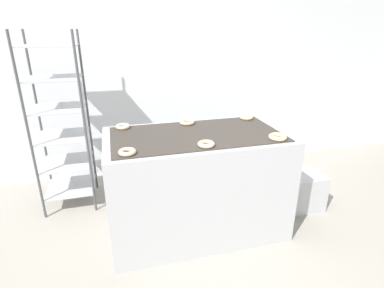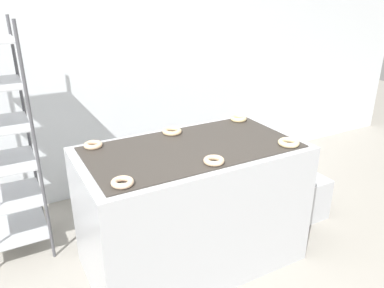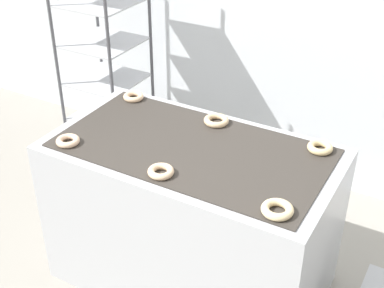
# 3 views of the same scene
# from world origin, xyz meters

# --- Properties ---
(ground_plane) EXTENTS (14.00, 14.00, 0.00)m
(ground_plane) POSITION_xyz_m (0.00, 0.00, 0.00)
(ground_plane) COLOR #9E998E
(wall_back) EXTENTS (8.00, 0.05, 2.80)m
(wall_back) POSITION_xyz_m (0.00, 2.12, 1.40)
(wall_back) COLOR silver
(wall_back) RESTS_ON ground_plane
(fryer_machine) EXTENTS (1.59, 0.87, 0.97)m
(fryer_machine) POSITION_xyz_m (0.00, 0.68, 0.48)
(fryer_machine) COLOR #B7BABF
(fryer_machine) RESTS_ON ground_plane
(baking_rack_cart) EXTENTS (0.52, 0.53, 1.82)m
(baking_rack_cart) POSITION_xyz_m (-1.21, 1.50, 0.93)
(baking_rack_cart) COLOR #4C4C51
(baking_rack_cart) RESTS_ON ground_plane
(glaze_bin) EXTENTS (0.40, 0.35, 0.39)m
(glaze_bin) POSITION_xyz_m (1.20, 0.74, 0.20)
(glaze_bin) COLOR #B7BABF
(glaze_bin) RESTS_ON ground_plane
(donut_near_left) EXTENTS (0.13, 0.13, 0.03)m
(donut_near_left) POSITION_xyz_m (-0.61, 0.38, 0.99)
(donut_near_left) COLOR beige
(donut_near_left) RESTS_ON fryer_machine
(donut_near_center) EXTENTS (0.13, 0.13, 0.04)m
(donut_near_center) POSITION_xyz_m (-0.01, 0.38, 0.99)
(donut_near_center) COLOR beige
(donut_near_center) RESTS_ON fryer_machine
(donut_near_right) EXTENTS (0.15, 0.15, 0.04)m
(donut_near_right) POSITION_xyz_m (0.61, 0.38, 0.99)
(donut_near_right) COLOR beige
(donut_near_right) RESTS_ON fryer_machine
(donut_far_left) EXTENTS (0.13, 0.13, 0.03)m
(donut_far_left) POSITION_xyz_m (-0.61, 1.01, 0.99)
(donut_far_left) COLOR beige
(donut_far_left) RESTS_ON fryer_machine
(donut_far_center) EXTENTS (0.15, 0.15, 0.04)m
(donut_far_center) POSITION_xyz_m (-0.01, 0.99, 0.99)
(donut_far_center) COLOR beige
(donut_far_center) RESTS_ON fryer_machine
(donut_far_right) EXTENTS (0.14, 0.14, 0.04)m
(donut_far_right) POSITION_xyz_m (0.62, 0.99, 0.99)
(donut_far_right) COLOR beige
(donut_far_right) RESTS_ON fryer_machine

